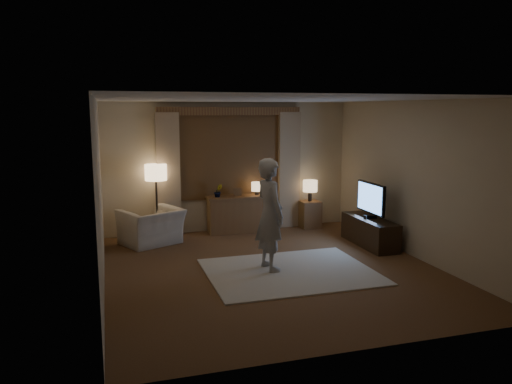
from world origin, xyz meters
name	(u,v)px	position (x,y,z in m)	size (l,w,h in m)	color
room	(263,180)	(0.00, 0.50, 1.33)	(5.04, 5.54, 2.64)	brown
rug	(290,272)	(0.21, -0.20, 0.01)	(2.50, 2.00, 0.02)	beige
sideboard	(238,215)	(0.10, 2.50, 0.35)	(1.20, 0.40, 0.70)	brown
picture_frame	(238,193)	(0.10, 2.50, 0.80)	(0.16, 0.02, 0.20)	brown
plant	(218,191)	(-0.30, 2.50, 0.85)	(0.17, 0.13, 0.30)	#999999
table_lamp_sideboard	(257,187)	(0.50, 2.50, 0.90)	(0.22, 0.22, 0.30)	black
floor_lamp	(156,176)	(-1.50, 2.50, 1.20)	(0.42, 0.42, 1.42)	black
armchair	(151,227)	(-1.66, 2.05, 0.33)	(1.01, 0.88, 0.65)	beige
side_table	(310,214)	(1.65, 2.45, 0.28)	(0.40, 0.40, 0.56)	brown
table_lamp_side	(310,187)	(1.65, 2.45, 0.87)	(0.30, 0.30, 0.44)	black
tv_stand	(370,232)	(2.15, 0.83, 0.25)	(0.45, 1.40, 0.50)	black
tv	(371,199)	(2.15, 0.83, 0.86)	(0.22, 0.91, 0.65)	black
person	(270,214)	(-0.05, 0.00, 0.88)	(0.63, 0.41, 1.72)	#B1ABA3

